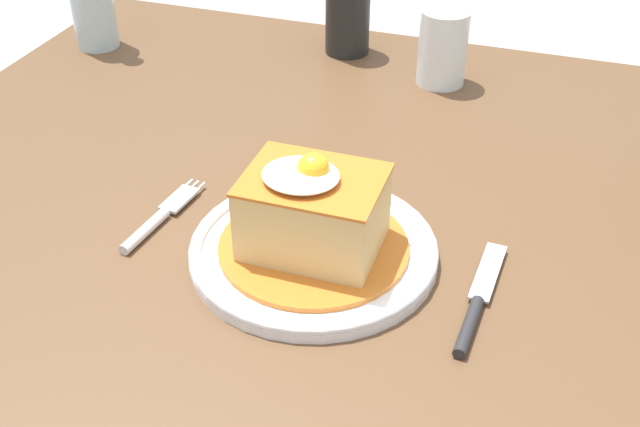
{
  "coord_description": "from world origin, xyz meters",
  "views": [
    {
      "loc": [
        0.17,
        -0.65,
        1.25
      ],
      "look_at": [
        -0.04,
        -0.04,
        0.79
      ],
      "focal_mm": 44.83,
      "sensor_mm": 36.0,
      "label": 1
    }
  ],
  "objects_px": {
    "main_plate": "(314,250)",
    "knife": "(475,310)",
    "soda_can": "(348,12)",
    "drinking_glass": "(441,52)",
    "fork": "(157,220)"
  },
  "relations": [
    {
      "from": "knife",
      "to": "drinking_glass",
      "type": "relative_size",
      "value": 1.58
    },
    {
      "from": "knife",
      "to": "drinking_glass",
      "type": "xyz_separation_m",
      "value": [
        -0.13,
        0.47,
        0.04
      ]
    },
    {
      "from": "main_plate",
      "to": "fork",
      "type": "distance_m",
      "value": 0.18
    },
    {
      "from": "main_plate",
      "to": "drinking_glass",
      "type": "height_order",
      "value": "drinking_glass"
    },
    {
      "from": "main_plate",
      "to": "knife",
      "type": "bearing_deg",
      "value": -11.28
    },
    {
      "from": "soda_can",
      "to": "fork",
      "type": "bearing_deg",
      "value": -96.89
    },
    {
      "from": "main_plate",
      "to": "drinking_glass",
      "type": "distance_m",
      "value": 0.44
    },
    {
      "from": "main_plate",
      "to": "drinking_glass",
      "type": "relative_size",
      "value": 2.37
    },
    {
      "from": "soda_can",
      "to": "drinking_glass",
      "type": "height_order",
      "value": "soda_can"
    },
    {
      "from": "soda_can",
      "to": "drinking_glass",
      "type": "bearing_deg",
      "value": -20.6
    },
    {
      "from": "main_plate",
      "to": "knife",
      "type": "relative_size",
      "value": 1.5
    },
    {
      "from": "fork",
      "to": "knife",
      "type": "relative_size",
      "value": 0.86
    },
    {
      "from": "soda_can",
      "to": "main_plate",
      "type": "bearing_deg",
      "value": -76.64
    },
    {
      "from": "knife",
      "to": "drinking_glass",
      "type": "height_order",
      "value": "drinking_glass"
    },
    {
      "from": "fork",
      "to": "soda_can",
      "type": "distance_m",
      "value": 0.5
    }
  ]
}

